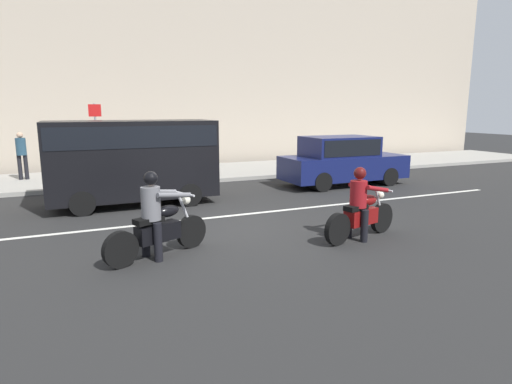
% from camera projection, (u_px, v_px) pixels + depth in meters
% --- Properties ---
extents(ground_plane, '(80.00, 80.00, 0.00)m').
position_uv_depth(ground_plane, '(224.00, 227.00, 9.72)').
color(ground_plane, '#252525').
extents(sidewalk_slab, '(40.00, 4.40, 0.14)m').
position_uv_depth(sidewalk_slab, '(157.00, 175.00, 16.90)').
color(sidewalk_slab, '#99968E').
rests_on(sidewalk_slab, ground_plane).
extents(building_facade, '(40.00, 1.40, 12.57)m').
position_uv_depth(building_facade, '(136.00, 26.00, 18.77)').
color(building_facade, '#B7A893').
rests_on(building_facade, ground_plane).
extents(lane_marking_stripe, '(18.00, 0.14, 0.01)m').
position_uv_depth(lane_marking_stripe, '(225.00, 216.00, 10.66)').
color(lane_marking_stripe, silver).
rests_on(lane_marking_stripe, ground_plane).
extents(motorcycle_with_rider_gray, '(2.01, 1.03, 1.58)m').
position_uv_depth(motorcycle_with_rider_gray, '(157.00, 222.00, 7.61)').
color(motorcycle_with_rider_gray, black).
rests_on(motorcycle_with_rider_gray, ground_plane).
extents(motorcycle_with_rider_crimson, '(2.05, 0.81, 1.50)m').
position_uv_depth(motorcycle_with_rider_crimson, '(361.00, 209.00, 8.73)').
color(motorcycle_with_rider_crimson, black).
rests_on(motorcycle_with_rider_crimson, ground_plane).
extents(parked_van_black, '(4.46, 1.96, 2.34)m').
position_uv_depth(parked_van_black, '(132.00, 157.00, 11.81)').
color(parked_van_black, black).
rests_on(parked_van_black, ground_plane).
extents(parked_sedan_navy, '(4.44, 1.82, 1.72)m').
position_uv_depth(parked_sedan_navy, '(342.00, 160.00, 14.95)').
color(parked_sedan_navy, '#11194C').
rests_on(parked_sedan_navy, ground_plane).
extents(street_sign_post, '(0.44, 0.08, 2.72)m').
position_uv_depth(street_sign_post, '(96.00, 133.00, 15.68)').
color(street_sign_post, gray).
rests_on(street_sign_post, sidewalk_slab).
extents(pedestrian_bystander, '(0.34, 0.34, 1.71)m').
position_uv_depth(pedestrian_bystander, '(21.00, 152.00, 15.26)').
color(pedestrian_bystander, black).
rests_on(pedestrian_bystander, sidewalk_slab).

